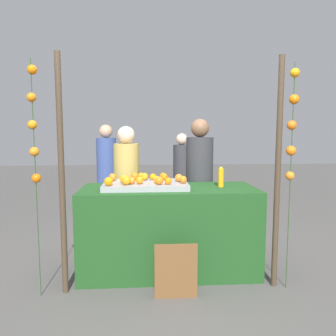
{
  "coord_description": "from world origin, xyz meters",
  "views": [
    {
      "loc": [
        -0.24,
        -3.44,
        1.53
      ],
      "look_at": [
        0.0,
        0.15,
        1.14
      ],
      "focal_mm": 34.29,
      "sensor_mm": 36.0,
      "label": 1
    }
  ],
  "objects_px": {
    "orange_1": "(153,177)",
    "vendor_left": "(127,194)",
    "chalkboard_sign": "(176,271)",
    "vendor_right": "(199,191)",
    "juice_bottle": "(221,177)",
    "orange_0": "(145,177)",
    "stall_counter": "(169,229)"
  },
  "relations": [
    {
      "from": "orange_1",
      "to": "chalkboard_sign",
      "type": "height_order",
      "value": "orange_1"
    },
    {
      "from": "stall_counter",
      "to": "orange_1",
      "type": "xyz_separation_m",
      "value": [
        -0.17,
        0.18,
        0.57
      ]
    },
    {
      "from": "stall_counter",
      "to": "vendor_right",
      "type": "xyz_separation_m",
      "value": [
        0.43,
        0.57,
        0.33
      ]
    },
    {
      "from": "juice_bottle",
      "to": "vendor_right",
      "type": "bearing_deg",
      "value": 105.18
    },
    {
      "from": "orange_1",
      "to": "vendor_left",
      "type": "height_order",
      "value": "vendor_left"
    },
    {
      "from": "stall_counter",
      "to": "orange_1",
      "type": "relative_size",
      "value": 25.49
    },
    {
      "from": "stall_counter",
      "to": "orange_0",
      "type": "height_order",
      "value": "orange_0"
    },
    {
      "from": "juice_bottle",
      "to": "vendor_right",
      "type": "xyz_separation_m",
      "value": [
        -0.15,
        0.55,
        -0.25
      ]
    },
    {
      "from": "stall_counter",
      "to": "vendor_left",
      "type": "xyz_separation_m",
      "value": [
        -0.5,
        0.61,
        0.28
      ]
    },
    {
      "from": "vendor_right",
      "to": "vendor_left",
      "type": "bearing_deg",
      "value": 177.07
    },
    {
      "from": "orange_1",
      "to": "chalkboard_sign",
      "type": "bearing_deg",
      "value": -76.35
    },
    {
      "from": "orange_0",
      "to": "vendor_right",
      "type": "bearing_deg",
      "value": 30.04
    },
    {
      "from": "orange_0",
      "to": "chalkboard_sign",
      "type": "xyz_separation_m",
      "value": [
        0.29,
        -0.78,
        -0.78
      ]
    },
    {
      "from": "stall_counter",
      "to": "juice_bottle",
      "type": "height_order",
      "value": "juice_bottle"
    },
    {
      "from": "orange_0",
      "to": "orange_1",
      "type": "xyz_separation_m",
      "value": [
        0.1,
        0.01,
        -0.0
      ]
    },
    {
      "from": "chalkboard_sign",
      "to": "vendor_left",
      "type": "distance_m",
      "value": 1.42
    },
    {
      "from": "juice_bottle",
      "to": "chalkboard_sign",
      "type": "distance_m",
      "value": 1.15
    },
    {
      "from": "orange_1",
      "to": "orange_0",
      "type": "bearing_deg",
      "value": -171.81
    },
    {
      "from": "stall_counter",
      "to": "vendor_right",
      "type": "relative_size",
      "value": 1.11
    },
    {
      "from": "orange_1",
      "to": "vendor_left",
      "type": "bearing_deg",
      "value": 127.0
    },
    {
      "from": "orange_0",
      "to": "vendor_right",
      "type": "distance_m",
      "value": 0.84
    },
    {
      "from": "orange_1",
      "to": "stall_counter",
      "type": "bearing_deg",
      "value": -46.81
    },
    {
      "from": "chalkboard_sign",
      "to": "stall_counter",
      "type": "bearing_deg",
      "value": 92.15
    },
    {
      "from": "orange_0",
      "to": "vendor_left",
      "type": "height_order",
      "value": "vendor_left"
    },
    {
      "from": "chalkboard_sign",
      "to": "vendor_right",
      "type": "relative_size",
      "value": 0.31
    },
    {
      "from": "vendor_left",
      "to": "vendor_right",
      "type": "distance_m",
      "value": 0.93
    },
    {
      "from": "orange_1",
      "to": "vendor_right",
      "type": "bearing_deg",
      "value": 32.94
    },
    {
      "from": "orange_1",
      "to": "juice_bottle",
      "type": "relative_size",
      "value": 0.34
    },
    {
      "from": "vendor_right",
      "to": "juice_bottle",
      "type": "bearing_deg",
      "value": -74.82
    },
    {
      "from": "juice_bottle",
      "to": "stall_counter",
      "type": "bearing_deg",
      "value": -178.08
    },
    {
      "from": "orange_0",
      "to": "chalkboard_sign",
      "type": "bearing_deg",
      "value": -69.67
    },
    {
      "from": "chalkboard_sign",
      "to": "orange_0",
      "type": "bearing_deg",
      "value": 110.33
    }
  ]
}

